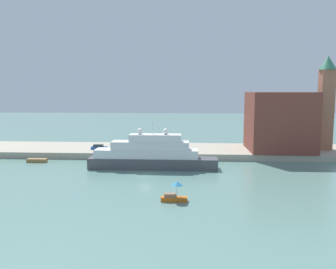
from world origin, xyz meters
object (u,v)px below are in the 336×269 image
(small_motorboat, at_px, (175,193))
(harbor_building, at_px, (279,121))
(bell_tower, at_px, (326,99))
(person_figure, at_px, (118,147))
(parked_car, at_px, (99,147))
(work_barge, at_px, (37,160))
(large_yacht, at_px, (151,155))
(mooring_bollard, at_px, (161,152))

(small_motorboat, height_order, harbor_building, harbor_building)
(bell_tower, distance_m, person_figure, 56.44)
(harbor_building, xyz_separation_m, parked_car, (-47.82, -1.60, -7.07))
(bell_tower, bearing_deg, work_barge, -169.45)
(large_yacht, distance_m, small_motorboat, 24.02)
(large_yacht, height_order, small_motorboat, large_yacht)
(person_figure, bearing_deg, work_barge, -152.46)
(harbor_building, height_order, bell_tower, bell_tower)
(small_motorboat, bearing_deg, mooring_bollard, 98.12)
(work_barge, relative_size, parked_car, 1.13)
(large_yacht, bearing_deg, person_figure, 125.41)
(work_barge, distance_m, bell_tower, 75.63)
(large_yacht, relative_size, parked_car, 6.84)
(harbor_building, relative_size, person_figure, 8.81)
(bell_tower, xyz_separation_m, parked_car, (-60.24, -3.60, -12.78))
(work_barge, xyz_separation_m, mooring_bollard, (29.82, 5.23, 1.57))
(small_motorboat, distance_m, mooring_bollard, 33.81)
(parked_car, xyz_separation_m, person_figure, (5.36, -0.56, 0.28))
(work_barge, height_order, mooring_bollard, mooring_bollard)
(large_yacht, bearing_deg, work_barge, 169.85)
(work_barge, height_order, harbor_building, harbor_building)
(mooring_bollard, bearing_deg, harbor_building, 11.70)
(large_yacht, xyz_separation_m, bell_tower, (44.56, 18.68, 11.92))
(large_yacht, relative_size, harbor_building, 1.79)
(person_figure, bearing_deg, parked_car, 174.01)
(person_figure, bearing_deg, bell_tower, 4.33)
(small_motorboat, height_order, bell_tower, bell_tower)
(parked_car, distance_m, person_figure, 5.39)
(bell_tower, bearing_deg, mooring_bollard, -169.03)
(harbor_building, bearing_deg, parked_car, -178.08)
(harbor_building, height_order, mooring_bollard, harbor_building)
(large_yacht, relative_size, person_figure, 15.77)
(large_yacht, xyz_separation_m, parked_car, (-15.68, 15.08, -0.86))
(work_barge, bearing_deg, mooring_bollard, 9.94)
(work_barge, xyz_separation_m, person_figure, (18.09, 9.43, 2.04))
(work_barge, height_order, person_figure, person_figure)
(person_figure, distance_m, mooring_bollard, 12.47)
(large_yacht, xyz_separation_m, mooring_bollard, (1.41, 10.31, -1.04))
(large_yacht, bearing_deg, bell_tower, 22.74)
(small_motorboat, bearing_deg, person_figure, 113.67)
(work_barge, relative_size, mooring_bollard, 6.23)
(mooring_bollard, bearing_deg, person_figure, 160.29)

